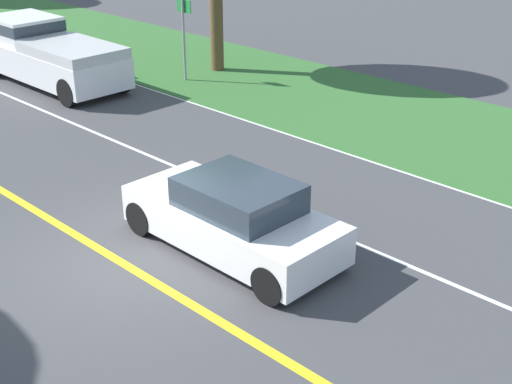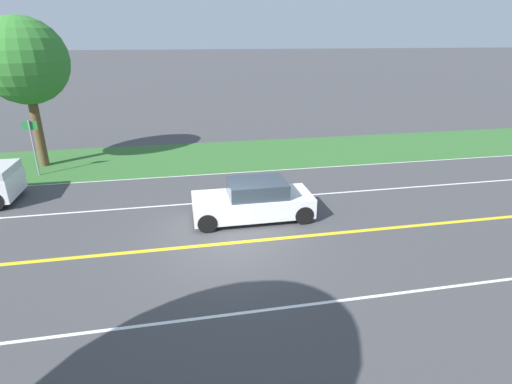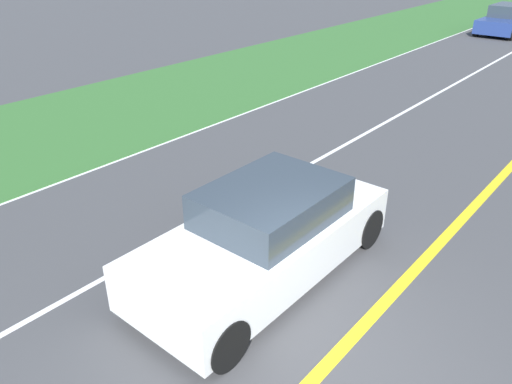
# 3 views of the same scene
# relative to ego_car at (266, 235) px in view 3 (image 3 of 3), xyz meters

# --- Properties ---
(ground_plane) EXTENTS (400.00, 400.00, 0.00)m
(ground_plane) POSITION_rel_ego_car_xyz_m (-1.74, 1.13, -0.67)
(ground_plane) COLOR #424244
(centre_divider_line) EXTENTS (0.18, 160.00, 0.01)m
(centre_divider_line) POSITION_rel_ego_car_xyz_m (-1.74, 1.13, -0.66)
(centre_divider_line) COLOR yellow
(centre_divider_line) RESTS_ON ground
(lane_edge_line_right) EXTENTS (0.14, 160.00, 0.01)m
(lane_edge_line_right) POSITION_rel_ego_car_xyz_m (5.26, 1.13, -0.66)
(lane_edge_line_right) COLOR white
(lane_edge_line_right) RESTS_ON ground
(lane_dash_same_dir) EXTENTS (0.10, 160.00, 0.01)m
(lane_dash_same_dir) POSITION_rel_ego_car_xyz_m (1.76, 1.13, -0.66)
(lane_dash_same_dir) COLOR white
(lane_dash_same_dir) RESTS_ON ground
(ego_car) EXTENTS (1.82, 4.26, 1.43)m
(ego_car) POSITION_rel_ego_car_xyz_m (0.00, 0.00, 0.00)
(ego_car) COLOR white
(ego_car) RESTS_ON ground
(dog) EXTENTS (0.28, 1.14, 0.85)m
(dog) POSITION_rel_ego_car_xyz_m (1.18, -0.43, -0.13)
(dog) COLOR olive
(dog) RESTS_ON ground
(car_trailing_near) EXTENTS (1.84, 4.65, 1.39)m
(car_trailing_near) POSITION_rel_ego_car_xyz_m (3.47, -23.94, -0.02)
(car_trailing_near) COLOR navy
(car_trailing_near) RESTS_ON ground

